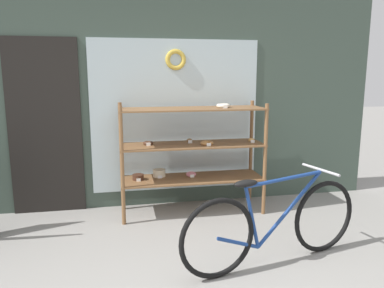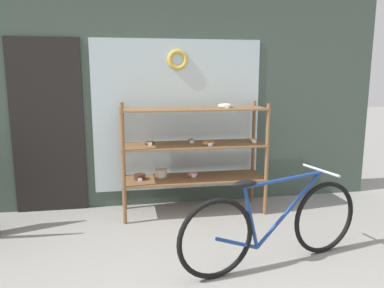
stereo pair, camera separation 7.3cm
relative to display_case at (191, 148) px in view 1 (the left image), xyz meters
The scene contains 3 objects.
storefront_facade 1.18m from the display_case, 131.73° to the left, with size 5.73×0.13×3.82m.
display_case is the anchor object (origin of this frame).
bicycle 1.55m from the display_case, 71.47° to the right, with size 1.80×0.58×0.83m.
Camera 1 is at (-0.52, -2.28, 1.68)m, focal length 35.00 mm.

